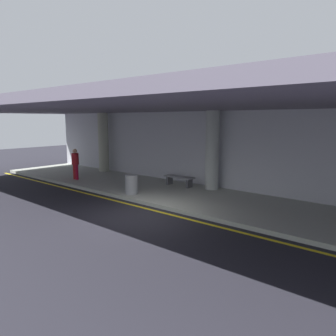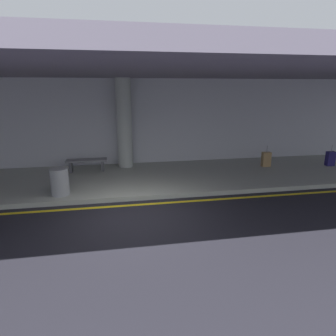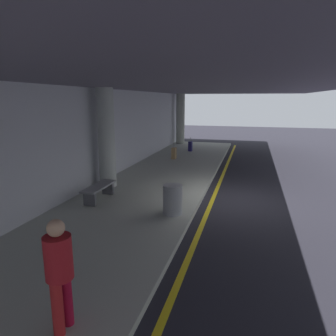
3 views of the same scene
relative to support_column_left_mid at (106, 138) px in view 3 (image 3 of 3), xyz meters
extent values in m
plane|color=#22212A|center=(0.00, -4.69, -1.97)|extent=(60.00, 60.00, 0.00)
cube|color=#A5A99D|center=(0.00, -1.59, -1.90)|extent=(26.00, 4.20, 0.15)
cube|color=yellow|center=(0.00, -4.02, -1.97)|extent=(26.00, 0.14, 0.01)
cylinder|color=#A3A9A3|center=(0.00, 0.00, 0.00)|extent=(0.63, 0.63, 3.65)
cylinder|color=#A3A799|center=(12.00, 0.00, 0.00)|extent=(0.63, 0.63, 3.65)
cube|color=slate|center=(0.00, -2.09, 1.97)|extent=(28.00, 13.20, 0.30)
cube|color=#B5B6C0|center=(0.00, 0.66, -0.07)|extent=(26.00, 0.30, 3.80)
cylinder|color=maroon|center=(-7.08, -2.76, -1.42)|extent=(0.16, 0.16, 0.82)
cylinder|color=maroon|center=(-6.86, -2.76, -1.42)|extent=(0.16, 0.16, 0.82)
cylinder|color=maroon|center=(-6.97, -2.76, -0.69)|extent=(0.38, 0.38, 0.62)
sphere|color=tan|center=(-6.97, -2.76, -0.26)|extent=(0.24, 0.24, 0.24)
cube|color=#1D1854|center=(8.70, -1.44, -1.51)|extent=(0.36, 0.22, 0.62)
cylinder|color=slate|center=(8.70, -1.44, -1.06)|extent=(0.02, 0.02, 0.28)
cube|color=#98764A|center=(5.91, -1.07, -1.51)|extent=(0.36, 0.22, 0.62)
cylinder|color=slate|center=(5.91, -1.07, -1.06)|extent=(0.02, 0.02, 0.28)
cube|color=slate|center=(-1.58, -0.46, -1.38)|extent=(1.60, 0.50, 0.06)
cube|color=#4C4C51|center=(-2.20, -0.46, -1.61)|extent=(0.10, 0.40, 0.42)
cube|color=#4C4C51|center=(-0.96, -0.46, -1.61)|extent=(0.10, 0.40, 0.42)
cylinder|color=gray|center=(-2.16, -3.11, -1.40)|extent=(0.56, 0.56, 0.85)
camera|label=1|loc=(7.86, -12.45, 1.43)|focal=33.74mm
camera|label=2|loc=(-0.35, -12.19, 1.43)|focal=31.06mm
camera|label=3|loc=(-10.18, -5.20, 1.40)|focal=32.44mm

